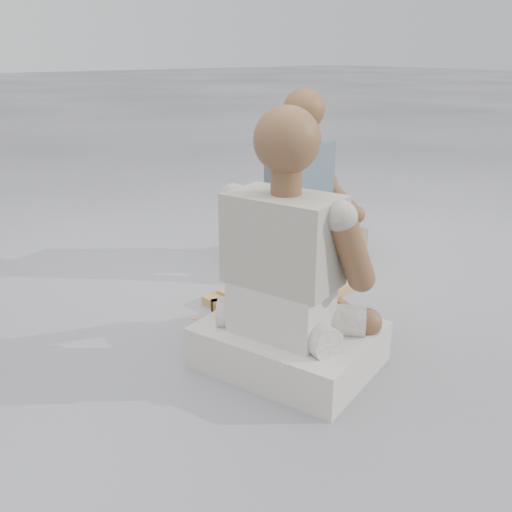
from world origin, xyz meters
TOP-DOWN VIEW (x-y plane):
  - ground at (0.00, 0.00)m, footprint 60.00×60.00m
  - carved_panel at (0.09, 0.31)m, footprint 0.71×0.52m
  - tool_tray at (-0.11, 0.01)m, footprint 0.64×0.55m
  - chisel_0 at (-0.03, 0.03)m, footprint 0.20×0.13m
  - chisel_1 at (-0.14, -0.12)m, footprint 0.19×0.14m
  - chisel_2 at (-0.03, 0.13)m, footprint 0.13×0.20m
  - chisel_3 at (0.08, 0.08)m, footprint 0.21×0.09m
  - chisel_4 at (-0.05, 0.07)m, footprint 0.22×0.03m
  - chisel_5 at (-0.10, 0.10)m, footprint 0.15×0.19m
  - chisel_6 at (0.08, 0.03)m, footprint 0.21×0.11m
  - chisel_7 at (-0.05, -0.03)m, footprint 0.22×0.02m
  - chisel_8 at (-0.14, -0.02)m, footprint 0.21×0.10m
  - chisel_9 at (0.08, 0.12)m, footprint 0.22×0.08m
  - chisel_10 at (-0.13, -0.03)m, footprint 0.18×0.16m
  - wood_chip_0 at (0.13, -0.23)m, footprint 0.02×0.02m
  - wood_chip_1 at (-0.05, 0.14)m, footprint 0.02×0.02m
  - wood_chip_2 at (-0.10, -0.09)m, footprint 0.02×0.02m
  - wood_chip_3 at (-0.16, 0.31)m, footprint 0.02×0.02m
  - wood_chip_4 at (-0.38, 0.37)m, footprint 0.02×0.02m
  - wood_chip_5 at (0.09, -0.11)m, footprint 0.02×0.02m
  - wood_chip_6 at (0.07, 0.15)m, footprint 0.02×0.02m
  - wood_chip_7 at (0.15, 0.18)m, footprint 0.02×0.02m
  - wood_chip_8 at (-0.06, 0.13)m, footprint 0.02×0.02m
  - wood_chip_9 at (-0.13, 0.40)m, footprint 0.02×0.02m
  - wood_chip_10 at (0.02, -0.15)m, footprint 0.02×0.02m
  - wood_chip_11 at (-0.12, -0.17)m, footprint 0.02×0.02m
  - wood_chip_12 at (-0.08, 0.15)m, footprint 0.02×0.02m
  - craftsman at (-0.28, -0.20)m, footprint 0.76×0.78m
  - companion at (0.54, 0.64)m, footprint 0.76×0.68m
  - mobile_phone at (0.09, -0.15)m, footprint 0.05×0.04m

SIDE VIEW (x-z plane):
  - ground at x=0.00m, z-range 0.00..0.00m
  - wood_chip_0 at x=0.13m, z-range 0.00..0.00m
  - wood_chip_1 at x=-0.05m, z-range 0.00..0.00m
  - wood_chip_2 at x=-0.10m, z-range 0.00..0.00m
  - wood_chip_3 at x=-0.16m, z-range 0.00..0.00m
  - wood_chip_4 at x=-0.38m, z-range 0.00..0.00m
  - wood_chip_5 at x=0.09m, z-range 0.00..0.00m
  - wood_chip_6 at x=0.07m, z-range 0.00..0.00m
  - wood_chip_7 at x=0.15m, z-range 0.00..0.00m
  - wood_chip_8 at x=-0.06m, z-range 0.00..0.00m
  - wood_chip_9 at x=-0.13m, z-range 0.00..0.00m
  - wood_chip_10 at x=0.02m, z-range 0.00..0.00m
  - wood_chip_11 at x=-0.12m, z-range 0.00..0.00m
  - wood_chip_12 at x=-0.08m, z-range 0.00..0.00m
  - carved_panel at x=0.09m, z-range 0.00..0.04m
  - tool_tray at x=-0.11m, z-range 0.03..0.10m
  - chisel_9 at x=0.08m, z-range 0.06..0.08m
  - chisel_5 at x=-0.10m, z-range 0.06..0.08m
  - chisel_0 at x=-0.03m, z-range 0.06..0.08m
  - chisel_4 at x=-0.05m, z-range 0.06..0.09m
  - chisel_1 at x=-0.14m, z-range 0.07..0.09m
  - chisel_3 at x=0.08m, z-range 0.07..0.09m
  - chisel_6 at x=0.08m, z-range 0.07..0.09m
  - chisel_2 at x=-0.03m, z-range 0.07..0.09m
  - chisel_7 at x=-0.05m, z-range 0.07..0.10m
  - chisel_10 at x=-0.13m, z-range 0.07..0.10m
  - chisel_8 at x=-0.14m, z-range 0.08..0.10m
  - companion at x=0.54m, z-range -0.16..0.82m
  - craftsman at x=-0.28m, z-range -0.16..0.85m
  - mobile_phone at x=0.09m, z-range 0.42..0.52m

